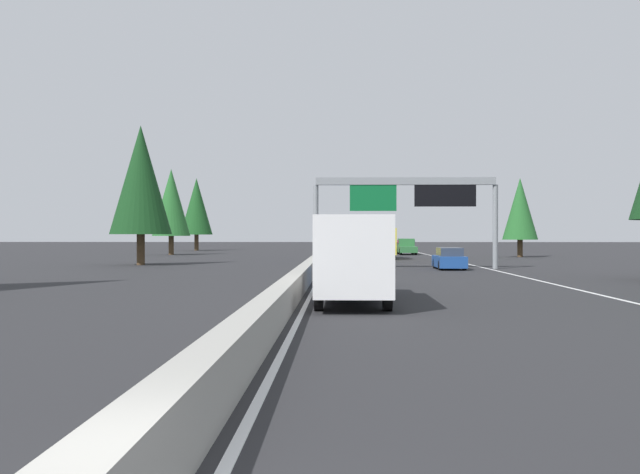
{
  "coord_description": "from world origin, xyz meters",
  "views": [
    {
      "loc": [
        -4.95,
        -1.42,
        2.37
      ],
      "look_at": [
        45.16,
        0.01,
        2.18
      ],
      "focal_mm": 40.99,
      "sensor_mm": 36.0,
      "label": 1
    }
  ],
  "objects_px": {
    "sedan_near_center": "(354,271)",
    "minivan_distant_b": "(365,243)",
    "sedan_far_right": "(372,247)",
    "conifer_right_mid": "(520,209)",
    "sign_gantry_overhead": "(408,196)",
    "conifer_left_mid": "(171,203)",
    "box_truck_mid_center": "(381,242)",
    "sedan_far_center": "(449,259)",
    "conifer_left_near": "(141,180)",
    "conifer_left_far": "(196,206)",
    "box_truck_mid_left": "(352,256)",
    "bus_distant_a": "(344,242)",
    "pickup_far_left": "(406,247)"
  },
  "relations": [
    {
      "from": "sedan_far_center",
      "to": "pickup_far_left",
      "type": "height_order",
      "value": "pickup_far_left"
    },
    {
      "from": "box_truck_mid_left",
      "to": "conifer_left_far",
      "type": "distance_m",
      "value": 84.09
    },
    {
      "from": "conifer_left_near",
      "to": "box_truck_mid_left",
      "type": "bearing_deg",
      "value": -152.72
    },
    {
      "from": "pickup_far_left",
      "to": "box_truck_mid_center",
      "type": "xyz_separation_m",
      "value": [
        -15.04,
        3.8,
        0.7
      ]
    },
    {
      "from": "box_truck_mid_center",
      "to": "conifer_right_mid",
      "type": "bearing_deg",
      "value": -68.99
    },
    {
      "from": "sedan_far_center",
      "to": "sedan_far_right",
      "type": "bearing_deg",
      "value": 4.12
    },
    {
      "from": "box_truck_mid_left",
      "to": "bus_distant_a",
      "type": "xyz_separation_m",
      "value": [
        40.3,
        0.09,
        0.11
      ]
    },
    {
      "from": "sign_gantry_overhead",
      "to": "conifer_left_mid",
      "type": "height_order",
      "value": "conifer_left_mid"
    },
    {
      "from": "box_truck_mid_center",
      "to": "conifer_left_far",
      "type": "bearing_deg",
      "value": 35.33
    },
    {
      "from": "conifer_left_near",
      "to": "box_truck_mid_center",
      "type": "bearing_deg",
      "value": -52.07
    },
    {
      "from": "sign_gantry_overhead",
      "to": "pickup_far_left",
      "type": "height_order",
      "value": "sign_gantry_overhead"
    },
    {
      "from": "sedan_far_center",
      "to": "box_truck_mid_center",
      "type": "bearing_deg",
      "value": 9.04
    },
    {
      "from": "conifer_right_mid",
      "to": "conifer_left_mid",
      "type": "relative_size",
      "value": 0.83
    },
    {
      "from": "pickup_far_left",
      "to": "conifer_right_mid",
      "type": "xyz_separation_m",
      "value": [
        -9.37,
        -10.98,
        4.1
      ]
    },
    {
      "from": "box_truck_mid_left",
      "to": "minivan_distant_b",
      "type": "bearing_deg",
      "value": -2.19
    },
    {
      "from": "box_truck_mid_left",
      "to": "conifer_left_far",
      "type": "height_order",
      "value": "conifer_left_far"
    },
    {
      "from": "conifer_left_mid",
      "to": "conifer_left_near",
      "type": "bearing_deg",
      "value": -171.5
    },
    {
      "from": "box_truck_mid_center",
      "to": "conifer_left_near",
      "type": "xyz_separation_m",
      "value": [
        -15.09,
        19.37,
        4.95
      ]
    },
    {
      "from": "sedan_far_center",
      "to": "conifer_left_mid",
      "type": "bearing_deg",
      "value": 38.15
    },
    {
      "from": "pickup_far_left",
      "to": "sedan_far_center",
      "type": "bearing_deg",
      "value": 179.38
    },
    {
      "from": "sedan_far_center",
      "to": "box_truck_mid_center",
      "type": "distance_m",
      "value": 21.72
    },
    {
      "from": "conifer_left_near",
      "to": "sedan_far_center",
      "type": "bearing_deg",
      "value": -105.55
    },
    {
      "from": "sedan_far_center",
      "to": "sedan_far_right",
      "type": "xyz_separation_m",
      "value": [
        45.67,
        3.29,
        0.0
      ]
    },
    {
      "from": "pickup_far_left",
      "to": "conifer_left_mid",
      "type": "distance_m",
      "value": 27.91
    },
    {
      "from": "sedan_near_center",
      "to": "conifer_left_mid",
      "type": "distance_m",
      "value": 54.25
    },
    {
      "from": "box_truck_mid_center",
      "to": "conifer_left_near",
      "type": "bearing_deg",
      "value": 127.93
    },
    {
      "from": "sedan_far_center",
      "to": "bus_distant_a",
      "type": "xyz_separation_m",
      "value": [
        15.96,
        7.05,
        1.03
      ]
    },
    {
      "from": "box_truck_mid_center",
      "to": "conifer_right_mid",
      "type": "distance_m",
      "value": 16.19
    },
    {
      "from": "sign_gantry_overhead",
      "to": "minivan_distant_b",
      "type": "height_order",
      "value": "sign_gantry_overhead"
    },
    {
      "from": "minivan_distant_b",
      "to": "conifer_left_mid",
      "type": "distance_m",
      "value": 39.64
    },
    {
      "from": "conifer_left_near",
      "to": "conifer_left_mid",
      "type": "bearing_deg",
      "value": 8.5
    },
    {
      "from": "sedan_far_center",
      "to": "sedan_far_right",
      "type": "relative_size",
      "value": 1.0
    },
    {
      "from": "conifer_left_mid",
      "to": "conifer_right_mid",
      "type": "bearing_deg",
      "value": -100.66
    },
    {
      "from": "sign_gantry_overhead",
      "to": "box_truck_mid_left",
      "type": "relative_size",
      "value": 1.49
    },
    {
      "from": "minivan_distant_b",
      "to": "conifer_left_far",
      "type": "xyz_separation_m",
      "value": [
        -9.07,
        24.97,
        5.5
      ]
    },
    {
      "from": "conifer_left_near",
      "to": "conifer_right_mid",
      "type": "bearing_deg",
      "value": -58.69
    },
    {
      "from": "sign_gantry_overhead",
      "to": "box_truck_mid_center",
      "type": "bearing_deg",
      "value": 1.9
    },
    {
      "from": "sedan_far_right",
      "to": "bus_distant_a",
      "type": "height_order",
      "value": "bus_distant_a"
    },
    {
      "from": "sign_gantry_overhead",
      "to": "box_truck_mid_center",
      "type": "height_order",
      "value": "sign_gantry_overhead"
    },
    {
      "from": "box_truck_mid_center",
      "to": "conifer_left_mid",
      "type": "xyz_separation_m",
      "value": [
        12.89,
        23.55,
        4.43
      ]
    },
    {
      "from": "sedan_far_center",
      "to": "pickup_far_left",
      "type": "xyz_separation_m",
      "value": [
        36.47,
        -0.4,
        0.23
      ]
    },
    {
      "from": "sedan_near_center",
      "to": "minivan_distant_b",
      "type": "distance_m",
      "value": 81.68
    },
    {
      "from": "box_truck_mid_center",
      "to": "minivan_distant_b",
      "type": "bearing_deg",
      "value": 0.13
    },
    {
      "from": "sedan_far_right",
      "to": "sedan_far_center",
      "type": "bearing_deg",
      "value": -175.88
    },
    {
      "from": "sedan_near_center",
      "to": "minivan_distant_b",
      "type": "relative_size",
      "value": 0.88
    },
    {
      "from": "sedan_far_right",
      "to": "conifer_right_mid",
      "type": "xyz_separation_m",
      "value": [
        -18.57,
        -14.66,
        4.34
      ]
    },
    {
      "from": "conifer_right_mid",
      "to": "conifer_left_mid",
      "type": "xyz_separation_m",
      "value": [
        7.21,
        38.32,
        1.03
      ]
    },
    {
      "from": "box_truck_mid_left",
      "to": "sedan_far_center",
      "type": "xyz_separation_m",
      "value": [
        24.34,
        -6.96,
        -0.93
      ]
    },
    {
      "from": "sedan_far_right",
      "to": "pickup_far_left",
      "type": "height_order",
      "value": "pickup_far_left"
    },
    {
      "from": "minivan_distant_b",
      "to": "conifer_right_mid",
      "type": "xyz_separation_m",
      "value": [
        -38.77,
        -14.88,
        4.07
      ]
    }
  ]
}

